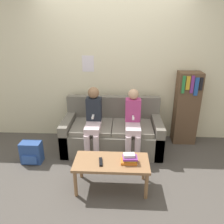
# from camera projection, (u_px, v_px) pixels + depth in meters

# --- Properties ---
(ground_plane) EXTENTS (10.00, 10.00, 0.00)m
(ground_plane) POSITION_uv_depth(u_px,v_px,m) (111.00, 165.00, 3.36)
(ground_plane) COLOR #4C4742
(wall_back) EXTENTS (8.00, 0.07, 2.60)m
(wall_back) POSITION_uv_depth(u_px,v_px,m) (114.00, 68.00, 3.81)
(wall_back) COLOR beige
(wall_back) RESTS_ON ground_plane
(couch) EXTENTS (1.62, 0.80, 0.85)m
(couch) POSITION_uv_depth(u_px,v_px,m) (112.00, 133.00, 3.73)
(couch) COLOR #6B665B
(couch) RESTS_ON ground_plane
(coffee_table) EXTENTS (0.95, 0.44, 0.40)m
(coffee_table) POSITION_uv_depth(u_px,v_px,m) (111.00, 164.00, 2.77)
(coffee_table) COLOR #8E6642
(coffee_table) RESTS_ON ground_plane
(person_left) EXTENTS (0.24, 0.55, 1.10)m
(person_left) POSITION_uv_depth(u_px,v_px,m) (93.00, 119.00, 3.45)
(person_left) COLOR silver
(person_left) RESTS_ON ground_plane
(person_right) EXTENTS (0.24, 0.55, 1.08)m
(person_right) POSITION_uv_depth(u_px,v_px,m) (133.00, 121.00, 3.42)
(person_right) COLOR silver
(person_right) RESTS_ON ground_plane
(tv_remote) EXTENTS (0.06, 0.17, 0.02)m
(tv_remote) POSITION_uv_depth(u_px,v_px,m) (101.00, 162.00, 2.72)
(tv_remote) COLOR black
(tv_remote) RESTS_ON coffee_table
(book_stack) EXTENTS (0.21, 0.14, 0.12)m
(book_stack) POSITION_uv_depth(u_px,v_px,m) (129.00, 159.00, 2.70)
(book_stack) COLOR orange
(book_stack) RESTS_ON coffee_table
(bookshelf) EXTENTS (0.39, 0.30, 1.28)m
(bookshelf) POSITION_uv_depth(u_px,v_px,m) (186.00, 108.00, 3.81)
(bookshelf) COLOR brown
(bookshelf) RESTS_ON ground_plane
(backpack) EXTENTS (0.31, 0.21, 0.34)m
(backpack) POSITION_uv_depth(u_px,v_px,m) (32.00, 153.00, 3.36)
(backpack) COLOR #284789
(backpack) RESTS_ON ground_plane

